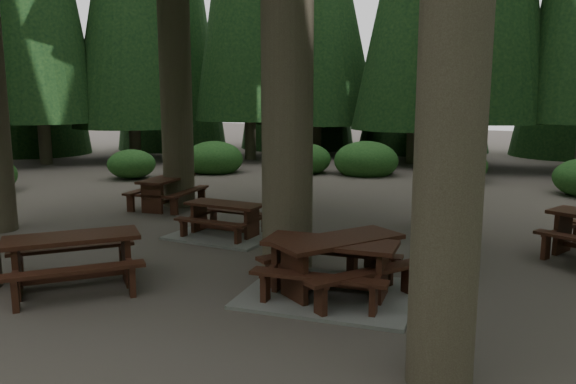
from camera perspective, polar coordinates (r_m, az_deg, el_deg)
The scene contains 7 objects.
ground at distance 9.81m, azimuth -4.78°, elevation -7.09°, with size 80.00×80.00×0.00m, color #4E473F.
picnic_table_a at distance 8.15m, azimuth 4.28°, elevation -8.58°, with size 2.67×2.33×0.81m.
picnic_table_b at distance 14.59m, azimuth -12.20°, elevation 0.43°, with size 1.76×2.04×0.78m.
picnic_table_c at distance 11.53m, azimuth -6.43°, elevation -3.40°, with size 2.08×1.74×0.69m.
picnic_table_e at distance 8.90m, azimuth -21.02°, elevation -5.88°, with size 2.37×2.43×0.82m.
picnic_table_f at distance 8.19m, azimuth 5.16°, elevation -6.54°, with size 2.28×2.42×0.83m.
shrub_ring at distance 9.98m, azimuth 0.95°, elevation -4.38°, with size 23.86×24.64×1.49m.
Camera 1 is at (5.16, -7.84, 2.86)m, focal length 35.00 mm.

